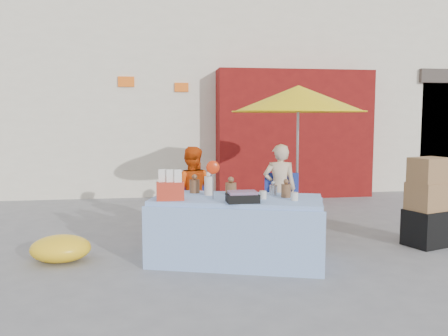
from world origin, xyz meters
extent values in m
plane|color=slate|center=(0.00, 0.00, 0.00)|extent=(80.00, 80.00, 0.00)
cube|color=silver|center=(0.00, 7.00, 2.25)|extent=(12.00, 5.00, 4.50)
cube|color=maroon|center=(2.20, 4.20, 1.30)|extent=(3.20, 0.60, 2.60)
cube|color=#4C331E|center=(6.50, 6.00, 1.20)|extent=(2.60, 3.00, 2.40)
cube|color=#3F3833|center=(6.50, 6.00, 2.55)|extent=(2.80, 3.20, 0.30)
cube|color=orange|center=(-1.20, 4.48, 2.35)|extent=(0.32, 0.04, 0.20)
cube|color=orange|center=(-0.10, 4.48, 2.25)|extent=(0.28, 0.04, 0.18)
cube|color=#8FBBE6|center=(0.23, -0.09, 0.37)|extent=(2.04, 1.37, 0.74)
cube|color=#8FBBE6|center=(0.10, -0.50, 0.35)|extent=(1.84, 0.62, 0.69)
cube|color=#8FBBE6|center=(0.36, 0.32, 0.35)|extent=(1.84, 0.62, 0.69)
cylinder|color=beige|center=(-0.43, 0.28, 0.83)|extent=(0.14, 0.14, 0.18)
cylinder|color=brown|center=(-0.21, 0.31, 0.82)|extent=(0.15, 0.15, 0.16)
cylinder|color=beige|center=(-0.07, 0.11, 0.85)|extent=(0.12, 0.12, 0.22)
cylinder|color=brown|center=(0.19, 0.13, 0.81)|extent=(0.16, 0.16, 0.14)
cylinder|color=#B2B2B7|center=(0.67, 0.00, 0.80)|extent=(0.11, 0.11, 0.12)
cylinder|color=brown|center=(0.77, -0.16, 0.81)|extent=(0.14, 0.14, 0.15)
cylinder|color=beige|center=(0.49, -0.23, 0.78)|extent=(0.10, 0.10, 0.09)
cylinder|color=beige|center=(0.81, -0.38, 0.78)|extent=(0.10, 0.10, 0.09)
sphere|color=brown|center=(-0.57, 0.06, 0.81)|extent=(0.15, 0.15, 0.15)
ellipsoid|color=red|center=(-0.05, -0.16, 1.09)|extent=(0.16, 0.09, 0.15)
cube|color=red|center=(-0.52, -0.16, 0.84)|extent=(0.32, 0.22, 0.20)
cube|color=black|center=(0.23, -0.40, 0.78)|extent=(0.39, 0.33, 0.09)
cube|color=navy|center=(-0.19, 1.01, 0.23)|extent=(0.56, 0.55, 0.45)
cube|color=navy|center=(-0.14, 1.23, 0.65)|extent=(0.48, 0.14, 0.40)
cube|color=navy|center=(1.06, 1.01, 0.23)|extent=(0.56, 0.55, 0.45)
cube|color=navy|center=(1.11, 1.23, 0.65)|extent=(0.48, 0.14, 0.40)
imported|color=#DC460B|center=(-0.19, 1.16, 0.62)|extent=(0.69, 0.58, 1.24)
imported|color=beige|center=(1.06, 1.16, 0.63)|extent=(0.51, 0.39, 1.27)
cylinder|color=gray|center=(1.36, 1.31, 1.00)|extent=(0.04, 0.04, 2.00)
cone|color=yellow|center=(1.36, 1.31, 1.90)|extent=(1.90, 1.90, 0.38)
cylinder|color=yellow|center=(1.36, 1.31, 1.72)|extent=(1.90, 1.90, 0.02)
cube|color=black|center=(2.75, 0.22, 0.23)|extent=(0.62, 0.56, 0.46)
cube|color=#926542|center=(2.75, 0.22, 0.64)|extent=(0.58, 0.51, 0.35)
cube|color=#926542|center=(2.73, 0.20, 0.98)|extent=(0.53, 0.46, 0.32)
ellipsoid|color=yellow|center=(-1.75, 0.20, 0.15)|extent=(0.76, 0.65, 0.30)
camera|label=1|loc=(-0.70, -5.26, 1.62)|focal=38.00mm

